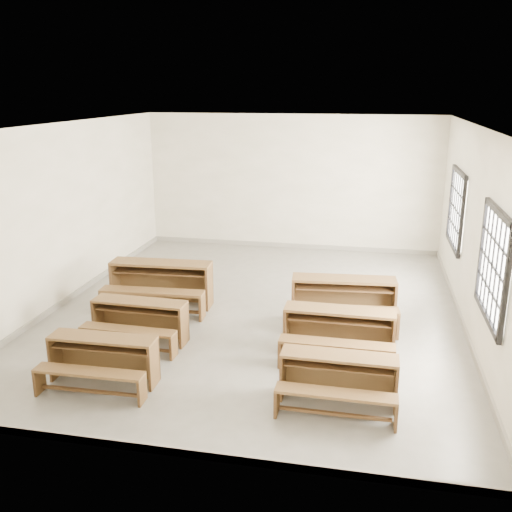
% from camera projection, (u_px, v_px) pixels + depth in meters
% --- Properties ---
extents(room, '(8.50, 8.50, 3.20)m').
position_uv_depth(room, '(261.00, 190.00, 9.44)').
color(room, gray).
rests_on(room, ground).
extents(desk_set_0, '(1.44, 0.76, 0.64)m').
position_uv_depth(desk_set_0, '(102.00, 357.00, 7.49)').
color(desk_set_0, brown).
rests_on(desk_set_0, ground).
extents(desk_set_1, '(1.48, 0.80, 0.66)m').
position_uv_depth(desk_set_1, '(139.00, 318.00, 8.72)').
color(desk_set_1, brown).
rests_on(desk_set_1, ground).
extents(desk_set_2, '(1.84, 1.02, 0.81)m').
position_uv_depth(desk_set_2, '(161.00, 281.00, 10.15)').
color(desk_set_2, brown).
rests_on(desk_set_2, ground).
extents(desk_set_3, '(1.44, 0.76, 0.64)m').
position_uv_depth(desk_set_3, '(338.00, 376.00, 6.99)').
color(desk_set_3, brown).
rests_on(desk_set_3, ground).
extents(desk_set_4, '(1.60, 0.84, 0.72)m').
position_uv_depth(desk_set_4, '(339.00, 330.00, 8.23)').
color(desk_set_4, brown).
rests_on(desk_set_4, ground).
extents(desk_set_5, '(1.78, 1.03, 0.77)m').
position_uv_depth(desk_set_5, '(343.00, 297.00, 9.41)').
color(desk_set_5, brown).
rests_on(desk_set_5, ground).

